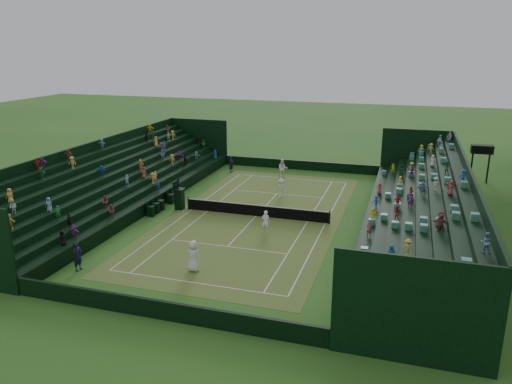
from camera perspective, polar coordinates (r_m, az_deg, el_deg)
ground at (r=39.17m, az=-0.00°, el=-2.80°), size 160.00×160.00×0.00m
court_surface at (r=39.16m, az=-0.00°, el=-2.80°), size 12.97×26.77×0.01m
perimeter_wall_north at (r=53.80m, az=5.03°, el=3.09°), size 17.17×0.20×1.00m
perimeter_wall_south at (r=25.55m, az=-10.91°, el=-13.06°), size 17.17×0.20×1.00m
perimeter_wall_east at (r=37.51m, az=12.50°, el=-3.30°), size 0.20×31.77×1.00m
perimeter_wall_west at (r=42.18m, az=-11.08°, el=-0.98°), size 0.20×31.77×1.00m
north_grandstand at (r=37.13m, az=19.02°, el=-2.33°), size 6.60×32.00×4.90m
south_grandstand at (r=43.98m, az=-15.96°, el=0.83°), size 6.60×32.00×4.90m
tennis_net at (r=38.99m, az=-0.00°, el=-2.08°), size 11.67×0.10×1.06m
scoreboard_tower at (r=52.66m, az=24.41°, el=4.31°), size 2.00×1.00×3.70m
umpire_chair at (r=41.01m, az=-8.77°, el=-0.47°), size 0.83×0.83×2.60m
courtside_chairs at (r=42.06m, az=-10.31°, el=-1.06°), size 0.54×5.51×1.18m
player_near_west at (r=29.93m, az=-7.16°, el=-7.29°), size 0.96×0.64×1.92m
player_near_east at (r=35.63m, az=1.12°, el=-3.39°), size 0.62×0.41×1.67m
player_far_west at (r=49.97m, az=3.07°, el=2.67°), size 1.16×1.02×2.00m
player_far_east at (r=43.78m, az=2.87°, el=0.45°), size 1.16×0.75×1.71m
line_judge_north at (r=52.50m, az=-2.84°, el=3.19°), size 0.53×0.70×1.71m
line_judge_south at (r=31.65m, az=-19.72°, el=-6.95°), size 0.49×0.69×1.79m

